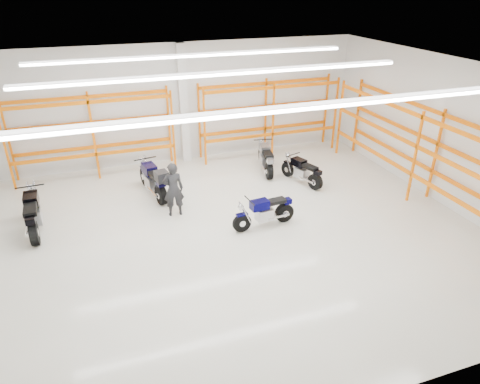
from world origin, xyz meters
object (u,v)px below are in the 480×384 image
object	(u,v)px
motorcycle_main	(266,212)
motorcycle_back_d	(303,172)
motorcycle_back_c	(266,159)
motorcycle_back_b	(154,181)
motorcycle_back_a	(33,215)
standing_man	(173,189)
structural_column	(184,105)

from	to	relation	value
motorcycle_main	motorcycle_back_d	bearing A→B (deg)	44.45
motorcycle_back_c	motorcycle_back_d	size ratio (longest dim) A/B	1.15
motorcycle_main	motorcycle_back_d	world-z (taller)	motorcycle_main
motorcycle_back_c	motorcycle_back_b	bearing A→B (deg)	-170.10
motorcycle_back_a	standing_man	world-z (taller)	standing_man
motorcycle_main	structural_column	distance (m)	6.18
motorcycle_main	structural_column	size ratio (longest dim) A/B	0.44
motorcycle_back_d	standing_man	xyz separation A→B (m)	(-4.72, -0.74, 0.41)
motorcycle_back_a	motorcycle_back_d	size ratio (longest dim) A/B	1.26
motorcycle_back_d	structural_column	world-z (taller)	structural_column
motorcycle_back_b	standing_man	distance (m)	1.49
motorcycle_back_a	standing_man	bearing A→B (deg)	-4.72
structural_column	motorcycle_back_d	bearing A→B (deg)	-46.18
motorcycle_back_d	structural_column	bearing A→B (deg)	133.82
motorcycle_back_a	standing_man	distance (m)	4.00
motorcycle_back_b	standing_man	xyz separation A→B (m)	(0.39, -1.41, 0.27)
motorcycle_main	standing_man	world-z (taller)	standing_man
motorcycle_back_a	motorcycle_back_c	world-z (taller)	motorcycle_back_a
motorcycle_back_d	motorcycle_main	bearing A→B (deg)	-135.55
motorcycle_back_c	motorcycle_back_a	bearing A→B (deg)	-166.92
motorcycle_back_d	structural_column	xyz separation A→B (m)	(-3.40, 3.54, 1.80)
motorcycle_back_c	structural_column	xyz separation A→B (m)	(-2.55, 2.13, 1.75)
motorcycle_back_a	motorcycle_back_b	size ratio (longest dim) A/B	0.99
motorcycle_back_a	structural_column	size ratio (longest dim) A/B	0.53
motorcycle_back_a	standing_man	size ratio (longest dim) A/B	1.38
standing_man	motorcycle_main	bearing A→B (deg)	150.34
motorcycle_back_d	standing_man	size ratio (longest dim) A/B	1.09
motorcycle_back_a	structural_column	bearing A→B (deg)	36.74
motorcycle_back_d	structural_column	distance (m)	5.23
motorcycle_back_d	standing_man	distance (m)	4.80
motorcycle_back_a	motorcycle_main	bearing A→B (deg)	-16.21
motorcycle_main	motorcycle_back_c	xyz separation A→B (m)	(1.46, 3.68, 0.05)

